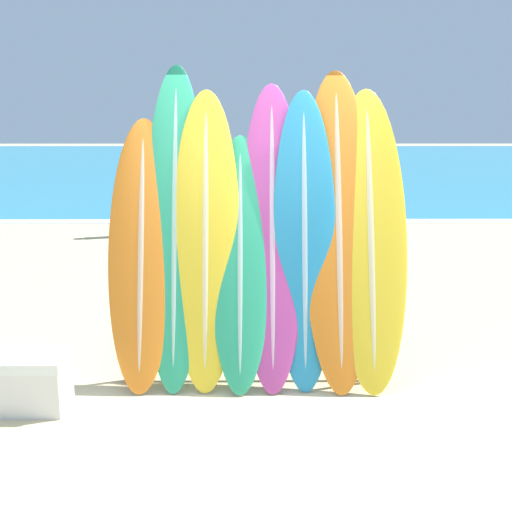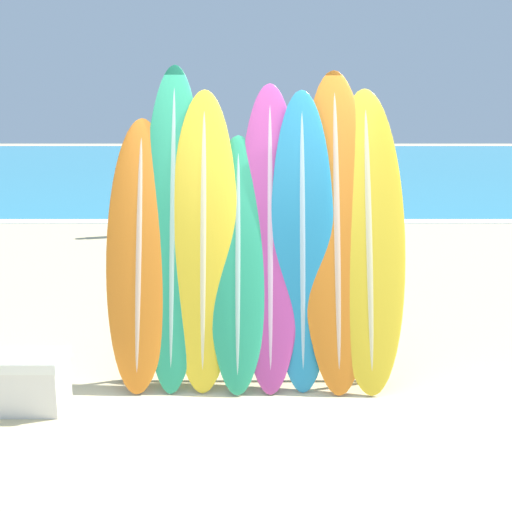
{
  "view_description": "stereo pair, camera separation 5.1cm",
  "coord_description": "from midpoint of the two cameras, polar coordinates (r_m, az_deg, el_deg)",
  "views": [
    {
      "loc": [
        0.03,
        -4.06,
        2.06
      ],
      "look_at": [
        0.07,
        1.43,
        0.89
      ],
      "focal_mm": 42.0,
      "sensor_mm": 36.0,
      "label": 1
    },
    {
      "loc": [
        0.09,
        -4.06,
        2.06
      ],
      "look_at": [
        0.07,
        1.43,
        0.89
      ],
      "focal_mm": 42.0,
      "sensor_mm": 36.0,
      "label": 2
    }
  ],
  "objects": [
    {
      "name": "ground_plane",
      "position": [
        4.55,
        -1.15,
        -14.91
      ],
      "size": [
        160.0,
        160.0,
        0.0
      ],
      "primitive_type": "plane",
      "color": "beige"
    },
    {
      "name": "ocean_water",
      "position": [
        42.72,
        -0.49,
        9.29
      ],
      "size": [
        120.0,
        60.0,
        0.01
      ],
      "color": "teal",
      "rests_on": "ground_plane"
    },
    {
      "name": "person_far_right",
      "position": [
        12.47,
        -0.17,
        7.08
      ],
      "size": [
        0.31,
        0.29,
        1.8
      ],
      "rotation": [
        0.0,
        0.0,
        2.5
      ],
      "color": "beige",
      "rests_on": "ground_plane"
    },
    {
      "name": "surfboard_slot_7",
      "position": [
        4.94,
        10.54,
        1.79
      ],
      "size": [
        0.6,
        0.91,
        2.4
      ],
      "color": "yellow",
      "rests_on": "ground_plane"
    },
    {
      "name": "person_mid_beach",
      "position": [
        11.49,
        5.58,
        6.19
      ],
      "size": [
        0.26,
        0.28,
        1.65
      ],
      "rotation": [
        0.0,
        0.0,
        2.12
      ],
      "color": "#A87A5B",
      "rests_on": "ground_plane"
    },
    {
      "name": "surfboard_slot_1",
      "position": [
        4.9,
        -8.03,
        2.92
      ],
      "size": [
        0.5,
        0.85,
        2.59
      ],
      "color": "#289E70",
      "rests_on": "ground_plane"
    },
    {
      "name": "cooler_box",
      "position": [
        4.86,
        -20.85,
        -11.18
      ],
      "size": [
        0.53,
        0.37,
        0.42
      ],
      "color": "silver",
      "rests_on": "ground_plane"
    },
    {
      "name": "surfboard_rack",
      "position": [
        4.95,
        -0.23,
        -6.7
      ],
      "size": [
        2.21,
        0.04,
        0.87
      ],
      "color": "#28282D",
      "rests_on": "ground_plane"
    },
    {
      "name": "surfboard_slot_0",
      "position": [
        4.91,
        -11.14,
        0.25
      ],
      "size": [
        0.54,
        0.75,
        2.16
      ],
      "color": "orange",
      "rests_on": "ground_plane"
    },
    {
      "name": "surfboard_slot_4",
      "position": [
        4.86,
        1.26,
        2.05
      ],
      "size": [
        0.52,
        0.85,
        2.44
      ],
      "color": "#B23D8E",
      "rests_on": "ground_plane"
    },
    {
      "name": "surfboard_slot_2",
      "position": [
        4.84,
        -5.11,
        1.66
      ],
      "size": [
        0.55,
        0.76,
        2.39
      ],
      "color": "yellow",
      "rests_on": "ground_plane"
    },
    {
      "name": "surfboard_slot_5",
      "position": [
        4.85,
        4.34,
        1.65
      ],
      "size": [
        0.51,
        0.72,
        2.38
      ],
      "color": "teal",
      "rests_on": "ground_plane"
    },
    {
      "name": "surfboard_slot_6",
      "position": [
        4.91,
        7.57,
        2.73
      ],
      "size": [
        0.59,
        0.95,
        2.56
      ],
      "color": "orange",
      "rests_on": "ground_plane"
    },
    {
      "name": "person_near_water",
      "position": [
        11.89,
        -11.42,
        5.98
      ],
      "size": [
        0.27,
        0.25,
        1.57
      ],
      "rotation": [
        0.0,
        0.0,
        2.47
      ],
      "color": "beige",
      "rests_on": "ground_plane"
    },
    {
      "name": "person_far_left",
      "position": [
        9.43,
        9.01,
        4.9
      ],
      "size": [
        0.22,
        0.28,
        1.67
      ],
      "rotation": [
        0.0,
        0.0,
        1.62
      ],
      "color": "#846047",
      "rests_on": "ground_plane"
    },
    {
      "name": "surfboard_slot_3",
      "position": [
        4.82,
        -1.82,
        -0.57
      ],
      "size": [
        0.48,
        0.76,
        2.02
      ],
      "color": "#289E70",
      "rests_on": "ground_plane"
    }
  ]
}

